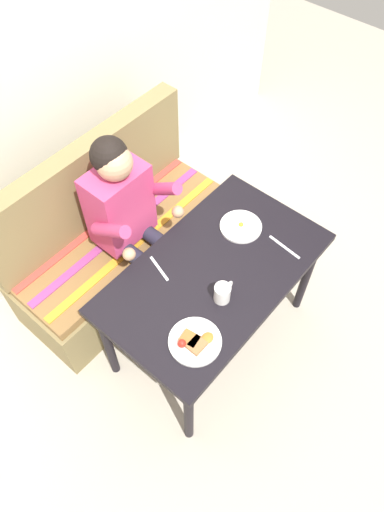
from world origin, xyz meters
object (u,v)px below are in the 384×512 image
couch (118,241)px  fork (159,269)px  plate_eggs (241,226)px  coffee_mug (223,293)px  knife (284,247)px  plate_breakfast (195,342)px  table (214,279)px  person (129,213)px

couch → fork: size_ratio=8.47×
plate_eggs → coffee_mug: 0.46m
couch → knife: size_ratio=7.20×
plate_breakfast → knife: size_ratio=1.22×
table → plate_eggs: plate_eggs is taller
plate_breakfast → coffee_mug: size_ratio=2.07×
couch → plate_eggs: size_ratio=6.36×
couch → fork: couch is taller
plate_eggs → fork: plate_eggs is taller
coffee_mug → fork: bearing=101.6°
couch → knife: couch is taller
table → fork: size_ratio=7.06×
knife → couch: bearing=116.0°
plate_eggs → person: bearing=122.2°
plate_breakfast → couch: bearing=68.8°
table → couch: 0.83m
table → plate_breakfast: 0.42m
person → knife: (0.37, -0.78, -0.01)m
couch → coffee_mug: size_ratio=12.20×
knife → plate_eggs: bearing=104.8°
couch → coffee_mug: 1.01m
knife → fork: bearing=148.1°
person → coffee_mug: 0.72m
table → coffee_mug: 0.21m
plate_eggs → coffee_mug: (-0.41, -0.20, 0.04)m
fork → knife: size_ratio=0.85×
person → coffee_mug: person is taller
couch → knife: bearing=-69.8°
person → plate_eggs: (0.33, -0.52, -0.00)m
coffee_mug → fork: (-0.07, 0.35, -0.05)m
fork → table: bearing=-34.8°
coffee_mug → fork: coffee_mug is taller
plate_breakfast → plate_eggs: (0.68, 0.25, -0.00)m
plate_eggs → couch: bearing=114.0°
table → knife: knife is taller
plate_breakfast → table: bearing=26.1°
person → plate_breakfast: size_ratio=4.95×
plate_eggs → knife: plate_eggs is taller
plate_breakfast → knife: 0.72m
fork → plate_eggs: bearing=-0.5°
couch → person: person is taller
couch → coffee_mug: couch is taller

